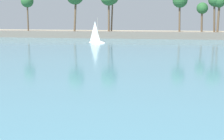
# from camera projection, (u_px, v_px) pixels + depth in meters

# --- Properties ---
(sea) EXTENTS (220.00, 116.95, 0.06)m
(sea) POSITION_uv_depth(u_px,v_px,m) (147.00, 44.00, 71.93)
(sea) COLOR teal
(sea) RESTS_ON ground
(palm_headland) EXTENTS (86.41, 7.11, 13.31)m
(palm_headland) POSITION_uv_depth(u_px,v_px,m) (162.00, 20.00, 88.74)
(palm_headland) COLOR slate
(palm_headland) RESTS_ON ground
(sailboat_near_shore) EXTENTS (4.21, 2.40, 5.85)m
(sailboat_near_shore) POSITION_uv_depth(u_px,v_px,m) (97.00, 40.00, 75.27)
(sailboat_near_shore) COLOR white
(sailboat_near_shore) RESTS_ON sea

